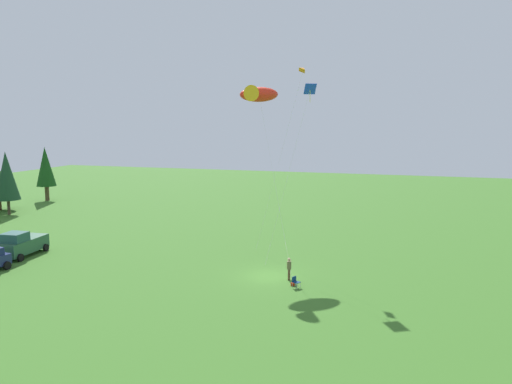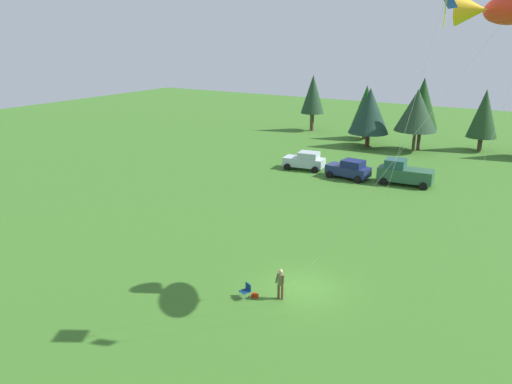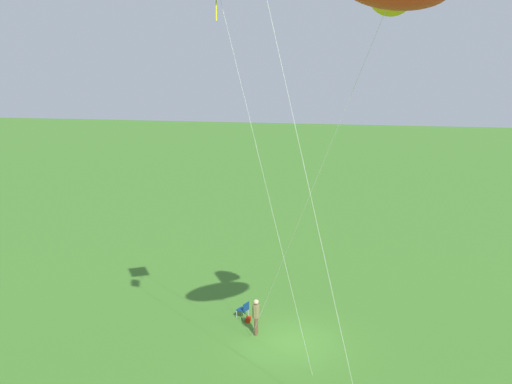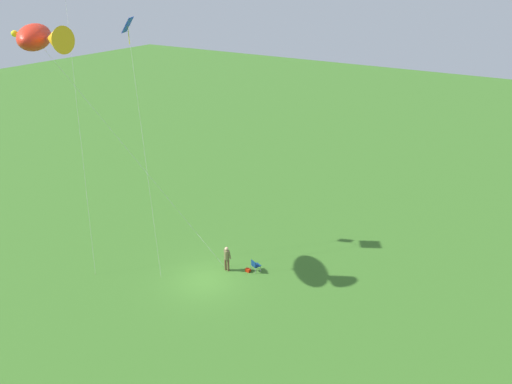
% 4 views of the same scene
% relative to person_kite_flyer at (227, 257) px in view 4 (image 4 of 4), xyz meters
% --- Properties ---
extents(ground_plane, '(160.00, 160.00, 0.00)m').
position_rel_person_kite_flyer_xyz_m(ground_plane, '(0.52, 1.67, -1.02)').
color(ground_plane, '#3A6E24').
extents(person_kite_flyer, '(0.56, 0.34, 1.74)m').
position_rel_person_kite_flyer_xyz_m(person_kite_flyer, '(0.00, 0.00, 0.00)').
color(person_kite_flyer, brown).
rests_on(person_kite_flyer, ground).
extents(folding_chair, '(0.63, 0.63, 0.82)m').
position_rel_person_kite_flyer_xyz_m(folding_chair, '(-1.61, -0.87, -0.53)').
color(folding_chair, navy).
rests_on(folding_chair, ground).
extents(backpack_on_grass, '(0.33, 0.23, 0.22)m').
position_rel_person_kite_flyer_xyz_m(backpack_on_grass, '(-1.24, -0.59, -0.91)').
color(backpack_on_grass, '#B42108').
rests_on(backpack_on_grass, ground).
extents(kite_large_fish, '(10.38, 7.27, 15.39)m').
position_rel_person_kite_flyer_xyz_m(kite_large_fish, '(8.33, 5.10, 13.63)').
color(kite_large_fish, red).
rests_on(kite_large_fish, ground).
extents(kite_diamond_blue, '(4.29, 3.54, 15.40)m').
position_rel_person_kite_flyer_xyz_m(kite_diamond_blue, '(6.83, 0.02, 13.43)').
color(kite_diamond_blue, blue).
rests_on(kite_diamond_blue, ground).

